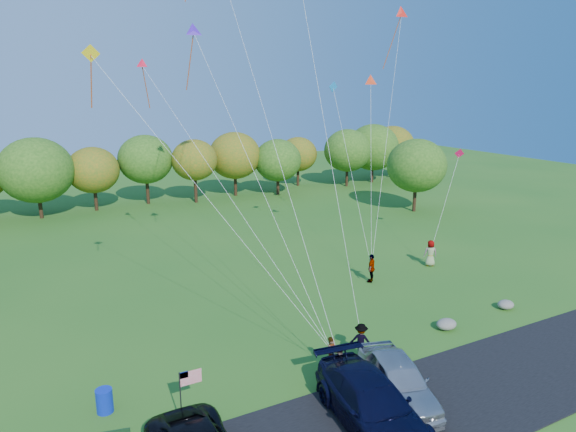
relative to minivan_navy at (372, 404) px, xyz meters
name	(u,v)px	position (x,y,z in m)	size (l,w,h in m)	color
ground	(336,372)	(0.93, 3.83, -0.97)	(140.00, 140.00, 0.00)	#255F1B
asphalt_lane	(393,421)	(0.93, -0.17, -0.94)	(44.00, 6.00, 0.06)	black
treeline	(185,161)	(5.16, 39.87, 3.82)	(77.61, 27.74, 8.62)	#372114
minivan_navy	(372,404)	(0.00, 0.00, 0.00)	(2.56, 6.29, 1.82)	black
minivan_silver	(398,380)	(1.94, 0.84, -0.02)	(2.11, 5.24, 1.78)	#A9ACB4
flyer_a	(332,354)	(0.80, 3.99, -0.14)	(0.61, 0.40, 1.66)	#4C4C59
flyer_b	(340,365)	(0.60, 3.03, -0.14)	(0.81, 0.63, 1.67)	#4C4C59
flyer_c	(361,340)	(2.72, 4.43, -0.13)	(1.08, 0.62, 1.68)	#4C4C59
flyer_d	(371,268)	(9.03, 11.99, -0.01)	(1.12, 0.47, 1.91)	#4C4C59
flyer_e	(430,253)	(14.66, 12.53, -0.03)	(0.92, 0.60, 1.89)	#4C4C59
trash_barrel	(104,401)	(-8.75, 5.68, -0.48)	(0.65, 0.65, 0.98)	#0B27B1
flag_assembly	(187,385)	(-6.10, 3.26, 0.77)	(0.87, 0.56, 2.35)	black
boulder_near	(446,324)	(8.41, 4.60, -0.69)	(1.15, 0.90, 0.57)	gray
boulder_far	(506,305)	(13.35, 4.89, -0.71)	(0.99, 0.83, 0.52)	gray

